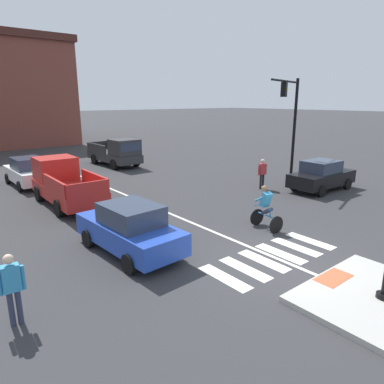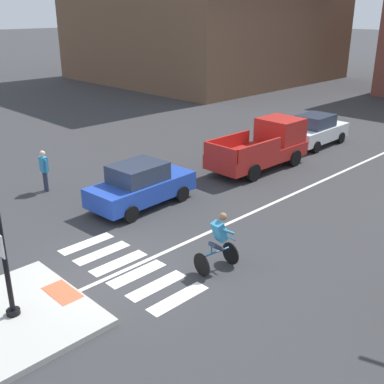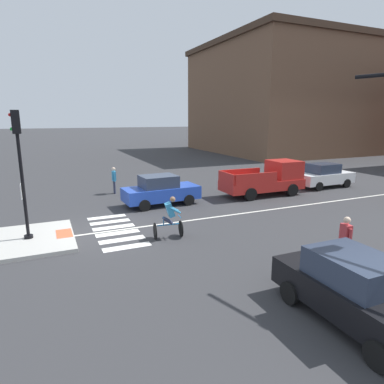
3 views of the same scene
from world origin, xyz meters
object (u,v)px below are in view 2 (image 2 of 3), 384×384
car_white_westbound_distant (315,130)px  cyclist (219,241)px  car_blue_westbound_near (141,185)px  pickup_truck_red_westbound_far (265,146)px  pedestrian_at_curb_left (44,167)px

car_white_westbound_distant → cyclist: bearing=-68.9°
car_white_westbound_distant → cyclist: 14.06m
car_blue_westbound_near → cyclist: (5.07, -1.35, 0.06)m
car_blue_westbound_near → car_white_westbound_distant: bearing=89.9°
car_white_westbound_distant → cyclist: cyclist is taller
pickup_truck_red_westbound_far → cyclist: 9.50m
car_blue_westbound_near → cyclist: bearing=-14.9°
car_white_westbound_distant → car_blue_westbound_near: bearing=-90.1°
cyclist → pedestrian_at_curb_left: cyclist is taller
cyclist → pedestrian_at_curb_left: size_ratio=1.01×
car_blue_westbound_near → cyclist: 5.25m
pedestrian_at_curb_left → car_blue_westbound_near: bearing=24.7°
cyclist → pickup_truck_red_westbound_far: bearing=119.7°
car_white_westbound_distant → cyclist: (5.06, -13.11, 0.06)m
car_white_westbound_distant → pickup_truck_red_westbound_far: (0.35, -4.86, 0.17)m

